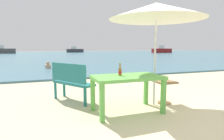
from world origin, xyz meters
TOP-DOWN VIEW (x-y plane):
  - ground_plane at (0.00, 0.00)m, footprint 120.00×120.00m
  - sea_water at (0.00, 30.00)m, footprint 120.00×50.00m
  - picnic_table_green at (-0.94, 0.78)m, footprint 1.40×0.80m
  - beer_bottle_amber at (-1.07, 0.85)m, footprint 0.07×0.07m
  - patio_umbrella at (-0.15, 1.01)m, footprint 2.10×2.10m
  - side_table_wood at (0.15, 1.02)m, footprint 0.44×0.44m
  - bench_teal_center at (-1.92, 1.93)m, footprint 0.95×1.20m
  - swimmer_person at (-2.36, 9.19)m, footprint 0.34×0.34m
  - boat_sailboat at (22.37, 33.25)m, footprint 4.60×1.25m
  - boat_tanker at (4.38, 43.23)m, footprint 4.00×1.09m
  - boat_fishing_trawler at (-10.60, 39.59)m, footprint 4.81×1.31m

SIDE VIEW (x-z plane):
  - ground_plane at x=0.00m, z-range 0.00..0.00m
  - sea_water at x=0.00m, z-range 0.00..0.08m
  - swimmer_person at x=-2.36m, z-range 0.03..0.44m
  - side_table_wood at x=0.15m, z-range 0.08..0.62m
  - bench_teal_center at x=-1.92m, z-range 0.07..1.02m
  - boat_tanker at x=4.38m, z-range -0.12..1.33m
  - picnic_table_green at x=-0.94m, z-range 0.27..1.03m
  - boat_sailboat at x=22.37m, z-range -0.15..1.52m
  - boat_fishing_trawler at x=-10.60m, z-range -0.17..1.58m
  - beer_bottle_amber at x=-1.07m, z-range 0.72..0.99m
  - patio_umbrella at x=-0.15m, z-range 0.97..3.27m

